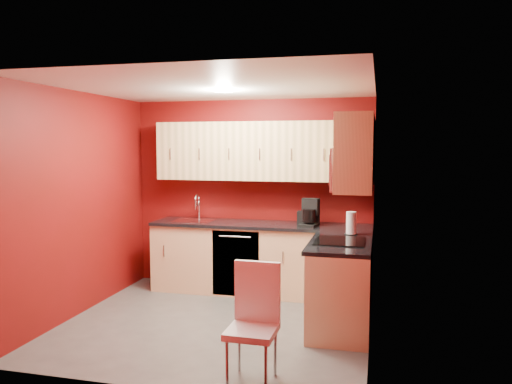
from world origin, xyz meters
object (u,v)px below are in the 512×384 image
at_px(sink, 194,218).
at_px(coffee_maker, 309,213).
at_px(napkin_holder, 303,217).
at_px(paper_towel, 351,223).
at_px(microwave, 352,169).
at_px(dining_chair, 252,325).

distance_m(sink, coffee_maker, 1.54).
bearing_deg(napkin_holder, paper_towel, -46.69).
height_order(coffee_maker, napkin_holder, coffee_maker).
distance_m(microwave, paper_towel, 0.76).
distance_m(microwave, coffee_maker, 1.21).
distance_m(sink, dining_chair, 2.82).
xyz_separation_m(napkin_holder, dining_chair, (-0.03, -2.52, -0.51)).
bearing_deg(coffee_maker, dining_chair, -82.53).
bearing_deg(sink, coffee_maker, -3.89).
xyz_separation_m(sink, paper_towel, (2.07, -0.56, 0.09)).
bearing_deg(paper_towel, sink, 164.78).
bearing_deg(paper_towel, coffee_maker, 139.42).
relative_size(coffee_maker, dining_chair, 0.36).
bearing_deg(microwave, dining_chair, -116.37).
bearing_deg(dining_chair, napkin_holder, 90.33).
bearing_deg(paper_towel, napkin_holder, 133.31).
distance_m(sink, napkin_holder, 1.44).
distance_m(coffee_maker, paper_towel, 0.71).
bearing_deg(coffee_maker, napkin_holder, 125.85).
bearing_deg(microwave, sink, 154.40).
distance_m(microwave, sink, 2.43).
bearing_deg(dining_chair, coffee_maker, 87.73).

